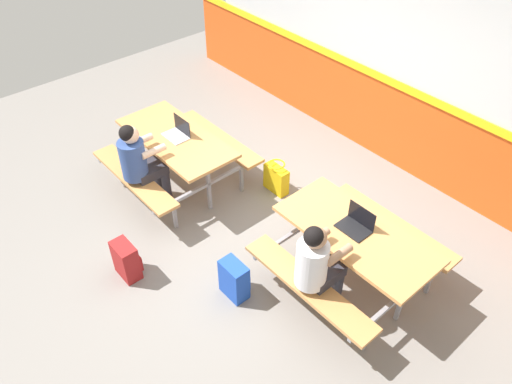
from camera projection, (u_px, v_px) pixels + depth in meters
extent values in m
cube|color=gray|center=(251.00, 230.00, 5.99)|extent=(10.00, 10.00, 0.02)
cube|color=#E55119|center=(385.00, 120.00, 6.79)|extent=(8.00, 0.12, 1.10)
cube|color=yellow|center=(390.00, 81.00, 6.37)|extent=(8.00, 0.03, 0.10)
cube|color=silver|center=(405.00, 21.00, 5.91)|extent=(6.72, 0.12, 1.40)
cube|color=tan|center=(176.00, 138.00, 6.17)|extent=(1.63, 0.76, 0.04)
cube|color=tan|center=(134.00, 178.00, 6.04)|extent=(1.54, 0.29, 0.04)
cube|color=tan|center=(218.00, 138.00, 6.67)|extent=(1.54, 0.29, 0.04)
cube|color=gray|center=(152.00, 140.00, 6.77)|extent=(0.04, 0.04, 0.70)
cube|color=gray|center=(152.00, 138.00, 6.74)|extent=(0.05, 1.55, 0.04)
cube|color=gray|center=(120.00, 164.00, 6.61)|extent=(0.04, 0.04, 0.41)
cube|color=gray|center=(184.00, 135.00, 7.12)|extent=(0.04, 0.04, 0.41)
cube|color=gray|center=(209.00, 186.00, 6.05)|extent=(0.04, 0.04, 0.70)
cube|color=gray|center=(209.00, 184.00, 6.02)|extent=(0.05, 1.55, 0.04)
cube|color=gray|center=(175.00, 214.00, 5.89)|extent=(0.04, 0.04, 0.41)
cube|color=gray|center=(242.00, 178.00, 6.39)|extent=(0.04, 0.04, 0.41)
cube|color=tan|center=(356.00, 233.00, 4.93)|extent=(1.63, 0.76, 0.04)
cube|color=tan|center=(309.00, 286.00, 4.81)|extent=(1.54, 0.29, 0.04)
cube|color=tan|center=(392.00, 225.00, 5.44)|extent=(1.54, 0.29, 0.04)
cube|color=gray|center=(308.00, 226.00, 5.53)|extent=(0.04, 0.04, 0.70)
cube|color=gray|center=(308.00, 223.00, 5.51)|extent=(0.05, 1.55, 0.04)
cube|color=gray|center=(273.00, 258.00, 5.38)|extent=(0.04, 0.04, 0.41)
cube|color=gray|center=(338.00, 215.00, 5.88)|extent=(0.04, 0.04, 0.41)
cube|color=gray|center=(402.00, 296.00, 4.81)|extent=(0.04, 0.04, 0.70)
cube|color=gray|center=(403.00, 294.00, 4.79)|extent=(0.05, 1.55, 0.04)
cube|color=gray|center=(366.00, 335.00, 4.65)|extent=(0.04, 0.04, 0.41)
cube|color=gray|center=(430.00, 279.00, 5.16)|extent=(0.04, 0.04, 0.41)
cylinder|color=#2D2D38|center=(159.00, 179.00, 6.34)|extent=(0.11, 0.11, 0.45)
cylinder|color=#2D2D38|center=(167.00, 186.00, 6.24)|extent=(0.11, 0.11, 0.45)
cube|color=#2D2D38|center=(149.00, 170.00, 6.03)|extent=(0.30, 0.38, 0.12)
cylinder|color=#334C8C|center=(133.00, 159.00, 5.79)|extent=(0.30, 0.30, 0.48)
cylinder|color=beige|center=(141.00, 141.00, 5.90)|extent=(0.08, 0.30, 0.08)
cylinder|color=beige|center=(154.00, 151.00, 5.74)|extent=(0.08, 0.30, 0.08)
sphere|color=beige|center=(130.00, 135.00, 5.58)|extent=(0.20, 0.20, 0.20)
sphere|color=black|center=(127.00, 133.00, 5.54)|extent=(0.18, 0.18, 0.18)
cylinder|color=#2D2D38|center=(324.00, 277.00, 5.15)|extent=(0.11, 0.11, 0.45)
cylinder|color=#2D2D38|center=(337.00, 288.00, 5.04)|extent=(0.11, 0.11, 0.45)
cube|color=#2D2D38|center=(322.00, 272.00, 4.83)|extent=(0.30, 0.38, 0.12)
cylinder|color=silver|center=(312.00, 264.00, 4.59)|extent=(0.30, 0.30, 0.48)
cylinder|color=#A57A5B|center=(317.00, 238.00, 4.71)|extent=(0.08, 0.30, 0.08)
cylinder|color=#A57A5B|center=(339.00, 255.00, 4.55)|extent=(0.08, 0.30, 0.08)
sphere|color=#A57A5B|center=(316.00, 238.00, 4.39)|extent=(0.20, 0.20, 0.20)
sphere|color=black|center=(314.00, 237.00, 4.35)|extent=(0.18, 0.18, 0.18)
cube|color=silver|center=(176.00, 136.00, 6.15)|extent=(0.32, 0.22, 0.01)
cube|color=black|center=(182.00, 125.00, 6.13)|extent=(0.32, 0.01, 0.21)
cube|color=black|center=(353.00, 229.00, 4.94)|extent=(0.32, 0.22, 0.01)
cube|color=black|center=(362.00, 216.00, 4.92)|extent=(0.32, 0.01, 0.21)
cube|color=maroon|center=(126.00, 260.00, 5.33)|extent=(0.30, 0.18, 0.44)
cube|color=maroon|center=(136.00, 259.00, 5.43)|extent=(0.21, 0.04, 0.19)
cube|color=yellow|center=(276.00, 179.00, 6.42)|extent=(0.34, 0.14, 0.36)
torus|color=yellow|center=(277.00, 164.00, 6.26)|extent=(0.21, 0.21, 0.02)
cube|color=#1E47B2|center=(234.00, 280.00, 5.13)|extent=(0.30, 0.18, 0.44)
cube|color=#1E47B2|center=(243.00, 278.00, 5.23)|extent=(0.21, 0.04, 0.19)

